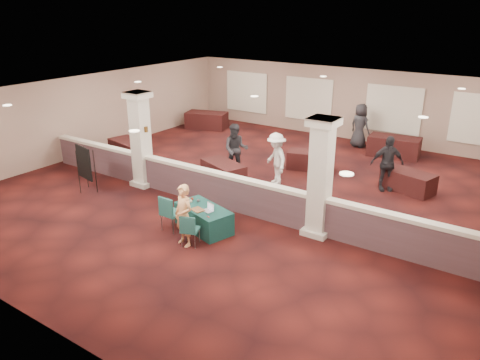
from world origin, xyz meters
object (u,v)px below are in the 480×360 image
Objects in this scene: conf_chair_main at (189,228)px; far_table_front_right at (408,181)px; near_table at (204,218)px; woman at (184,216)px; far_table_back_left at (207,120)px; far_table_back_center at (310,160)px; far_table_front_center at (223,172)px; conf_chair_side at (169,211)px; far_table_back_right at (394,147)px; attendee_a at (236,149)px; far_table_front_left at (130,149)px; attendee_b at (276,159)px; attendee_d at (360,126)px; easel_board at (84,163)px; attendee_c at (387,163)px.

far_table_front_right is (3.56, 6.97, -0.18)m from conf_chair_main.
near_table is 1.94× the size of conf_chair_main.
near_table is 1.01× the size of far_table_front_right.
woman reaches higher than far_table_front_right.
far_table_back_center is at bearing -20.84° from far_table_back_left.
conf_chair_main reaches higher than far_table_front_center.
conf_chair_side is 10.54m from far_table_back_right.
far_table_back_center is at bearing 101.83° from woman.
attendee_a is at bearing -134.23° from far_table_back_center.
far_table_front_left is 1.02× the size of attendee_b.
far_table_front_right is (10.21, 2.70, -0.03)m from far_table_front_left.
attendee_b reaches higher than woman.
attendee_d reaches higher than far_table_front_left.
attendee_d reaches higher than far_table_back_left.
far_table_front_right is 0.88× the size of attendee_d.
near_table is 0.84× the size of far_table_back_right.
easel_board is at bearing -103.41° from attendee_b.
far_table_front_left is at bearing 145.56° from conf_chair_side.
far_table_back_right is at bearing 58.09° from conf_chair_main.
far_table_front_right is 0.89× the size of attendee_a.
attendee_a is (-5.65, -1.84, 0.60)m from far_table_front_right.
easel_board is at bearing -78.10° from far_table_back_left.
near_table is 0.85× the size of far_table_back_left.
far_table_front_center is 5.50m from attendee_c.
attendee_d is (0.35, 10.97, 0.43)m from conf_chair_main.
woman is at bearing -101.73° from far_table_back_right.
far_table_back_center is at bearing 104.95° from near_table.
near_table is 10.04m from attendee_d.
far_table_front_left is at bearing -156.11° from far_table_back_center.
near_table is 1.03m from conf_chair_main.
attendee_a reaches higher than conf_chair_main.
easel_board is at bearing -129.60° from far_table_back_center.
far_table_front_center is at bearing 94.37° from conf_chair_main.
far_table_front_left is 0.97× the size of attendee_d.
far_table_front_center is 0.91× the size of attendee_a.
far_table_front_center is 7.13m from attendee_d.
attendee_a is (5.00, -4.70, 0.53)m from far_table_back_left.
far_table_back_left is (-0.44, 5.56, 0.03)m from far_table_front_left.
attendee_a is at bearing -144.69° from attendee_b.
easel_board is 0.82× the size of attendee_d.
far_table_front_right is at bearing 146.08° from attendee_d.
easel_board is 0.83× the size of attendee_c.
far_table_back_left is at bearing 94.50° from far_table_front_left.
conf_chair_main is 7.17m from far_table_back_center.
far_table_back_center is 3.88m from attendee_d.
woman is at bearing -150.76° from attendee_c.
far_table_front_left is (-5.66, 3.90, -0.23)m from conf_chair_side.
far_table_back_left is at bearing 107.13° from attendee_a.
far_table_front_left is 9.86m from attendee_c.
attendee_a reaches higher than far_table_front_center.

